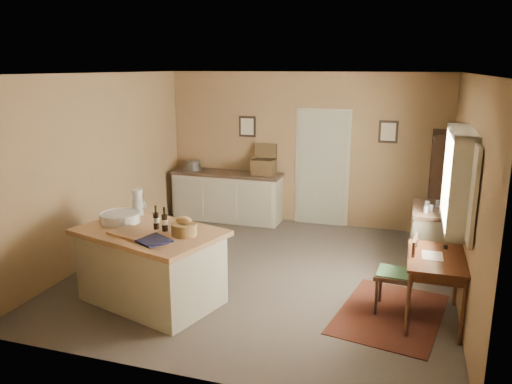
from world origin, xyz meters
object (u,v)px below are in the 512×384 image
(desk_chair, at_px, (395,275))
(shelving_unit, at_px, (442,189))
(work_island, at_px, (151,264))
(sideboard, at_px, (228,195))
(writing_desk, at_px, (436,264))
(right_cabinet, at_px, (431,238))

(desk_chair, height_order, shelving_unit, shelving_unit)
(work_island, relative_size, shelving_unit, 1.06)
(sideboard, relative_size, shelving_unit, 1.12)
(sideboard, xyz_separation_m, writing_desk, (3.54, -2.89, 0.19))
(work_island, relative_size, desk_chair, 2.10)
(work_island, bearing_deg, sideboard, 111.47)
(writing_desk, bearing_deg, sideboard, 140.79)
(right_cabinet, relative_size, shelving_unit, 0.55)
(work_island, relative_size, right_cabinet, 1.93)
(work_island, xyz_separation_m, right_cabinet, (3.25, 2.05, -0.02))
(shelving_unit, bearing_deg, right_cabinet, -97.29)
(work_island, distance_m, sideboard, 3.42)
(right_cabinet, height_order, shelving_unit, shelving_unit)
(work_island, xyz_separation_m, sideboard, (-0.29, 3.41, -0.00))
(writing_desk, xyz_separation_m, shelving_unit, (0.15, 2.69, 0.23))
(writing_desk, distance_m, desk_chair, 0.49)
(writing_desk, height_order, shelving_unit, shelving_unit)
(writing_desk, bearing_deg, shelving_unit, 86.85)
(sideboard, bearing_deg, writing_desk, -39.21)
(desk_chair, bearing_deg, work_island, -163.66)
(right_cabinet, bearing_deg, writing_desk, -89.99)
(sideboard, height_order, writing_desk, sideboard)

